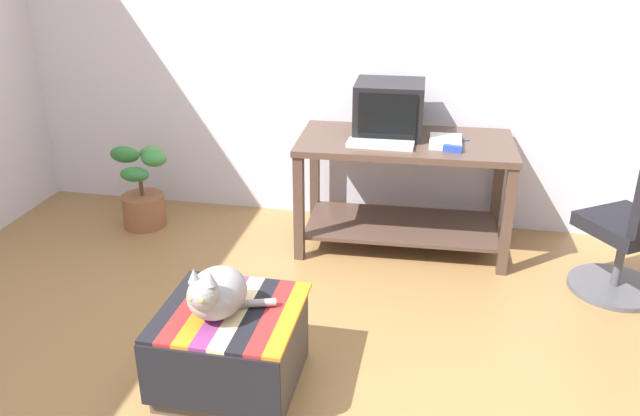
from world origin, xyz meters
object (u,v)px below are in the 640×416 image
object	(u,v)px
desk	(404,174)
book	(445,142)
ottoman_with_blanket	(232,347)
stapler	(453,149)
office_chair	(634,233)
tv_monitor	(389,109)
keyboard	(380,144)
cat	(216,293)
potted_plant	(143,193)

from	to	relation	value
desk	book	bearing A→B (deg)	-11.91
ottoman_with_blanket	stapler	bearing A→B (deg)	56.56
office_chair	stapler	world-z (taller)	office_chair
office_chair	desk	bearing A→B (deg)	-51.19
desk	tv_monitor	bearing A→B (deg)	140.00
desk	ottoman_with_blanket	xyz separation A→B (m)	(-0.63, -1.58, -0.30)
ottoman_with_blanket	office_chair	size ratio (longest dim) A/B	0.69
book	keyboard	bearing A→B (deg)	-163.68
cat	potted_plant	world-z (taller)	cat
ottoman_with_blanket	potted_plant	size ratio (longest dim) A/B	1.08
keyboard	office_chair	distance (m)	1.50
ottoman_with_blanket	cat	distance (m)	0.31
tv_monitor	keyboard	size ratio (longest dim) A/B	1.10
cat	potted_plant	bearing A→B (deg)	132.92
keyboard	stapler	bearing A→B (deg)	-2.50
cat	stapler	xyz separation A→B (m)	(0.96, 1.44, 0.24)
office_chair	tv_monitor	bearing A→B (deg)	-53.28
keyboard	stapler	distance (m)	0.43
book	office_chair	xyz separation A→B (m)	(1.06, -0.34, -0.35)
ottoman_with_blanket	potted_plant	world-z (taller)	potted_plant
keyboard	potted_plant	bearing A→B (deg)	176.93
cat	office_chair	world-z (taller)	office_chair
desk	book	distance (m)	0.35
tv_monitor	cat	distance (m)	1.84
desk	stapler	distance (m)	0.42
keyboard	cat	world-z (taller)	keyboard
keyboard	book	bearing A→B (deg)	17.54
tv_monitor	cat	bearing A→B (deg)	-110.17
cat	office_chair	bearing A→B (deg)	39.74
potted_plant	tv_monitor	bearing A→B (deg)	5.02
desk	stapler	xyz separation A→B (m)	(0.29, -0.18, 0.25)
office_chair	stapler	bearing A→B (deg)	-46.10
tv_monitor	stapler	size ratio (longest dim) A/B	4.00
desk	potted_plant	distance (m)	1.80
ottoman_with_blanket	book	bearing A→B (deg)	60.27
stapler	cat	bearing A→B (deg)	156.61
keyboard	office_chair	xyz separation A→B (m)	(1.44, -0.23, -0.35)
keyboard	ottoman_with_blanket	xyz separation A→B (m)	(-0.49, -1.42, -0.54)
book	cat	bearing A→B (deg)	-120.67
book	stapler	size ratio (longest dim) A/B	2.42
book	cat	distance (m)	1.84
book	ottoman_with_blanket	bearing A→B (deg)	-120.38
keyboard	potted_plant	xyz separation A→B (m)	(-1.64, 0.10, -0.50)
office_chair	potted_plant	bearing A→B (deg)	-40.87
keyboard	book	size ratio (longest dim) A/B	1.50
desk	cat	bearing A→B (deg)	-114.82
book	tv_monitor	bearing A→B (deg)	159.10
tv_monitor	potted_plant	xyz separation A→B (m)	(-1.66, -0.15, -0.65)
keyboard	book	distance (m)	0.40
cat	tv_monitor	bearing A→B (deg)	79.81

